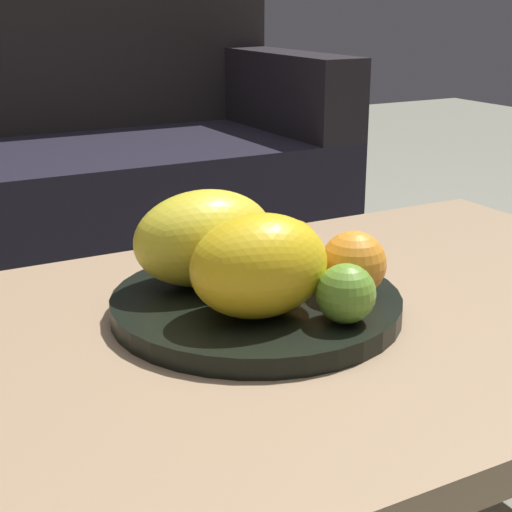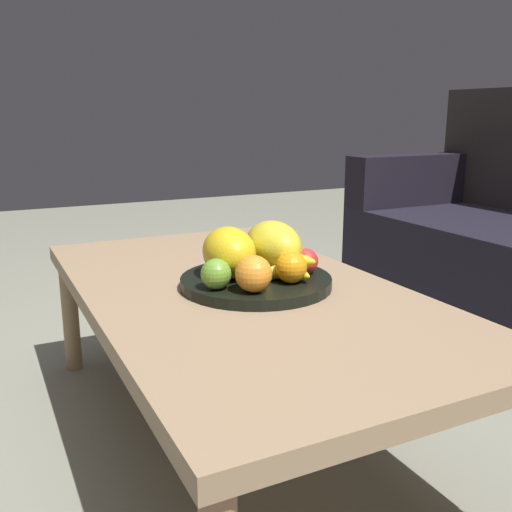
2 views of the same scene
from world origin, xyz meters
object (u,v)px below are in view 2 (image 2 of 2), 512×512
Objects in this scene: coffee_table at (239,302)px; apple_left at (216,274)px; banana_bunch at (285,265)px; fruit_bowl at (256,282)px; melon_smaller_beside at (273,246)px; orange_front at (291,267)px; melon_large_front at (229,252)px; apple_right at (306,261)px; orange_left at (254,274)px.

coffee_table is 0.15m from apple_left.
banana_bunch is (-0.01, 0.18, -0.00)m from apple_left.
fruit_bowl is 1.94× the size of melon_smaller_beside.
melon_smaller_beside is (-0.02, 0.10, 0.12)m from coffee_table.
melon_smaller_beside reaches higher than orange_front.
melon_large_front reaches higher than apple_left.
banana_bunch is (0.01, -0.06, -0.00)m from apple_right.
melon_smaller_beside is (-0.01, 0.12, 0.00)m from melon_large_front.
coffee_table is 0.14m from banana_bunch.
orange_left is 1.19× the size of apple_left.
apple_right is at bearing 72.20° from melon_large_front.
fruit_bowl is 0.13m from orange_left.
melon_large_front is 0.12m from melon_smaller_beside.
orange_front is 0.09m from apple_right.
melon_smaller_beside is at bearing 173.15° from banana_bunch.
orange_left is at bearing -67.04° from apple_right.
melon_large_front is 0.13m from orange_left.
melon_large_front is 0.15m from orange_front.
melon_large_front is at bearing -110.65° from coffee_table.
apple_left reaches higher than fruit_bowl.
apple_right is at bearing 76.08° from fruit_bowl.
melon_large_front is at bearing -115.31° from fruit_bowl.
apple_right is (-0.05, 0.07, -0.01)m from orange_front.
banana_bunch reaches higher than fruit_bowl.
melon_large_front is 1.05× the size of banana_bunch.
orange_left is at bearing -41.21° from melon_smaller_beside.
orange_left is 1.31× the size of apple_right.
coffee_table is 17.80× the size of orange_front.
orange_front reaches higher than banana_bunch.
melon_smaller_beside reaches higher than banana_bunch.
orange_left is 0.13m from banana_bunch.
melon_smaller_beside is 2.71× the size of apple_left.
apple_right is (-0.02, 0.24, -0.00)m from apple_left.
orange_left is at bearing -28.92° from fruit_bowl.
apple_left is (-0.06, -0.06, -0.01)m from orange_left.
apple_left reaches higher than banana_bunch.
orange_left is 0.52× the size of banana_bunch.
orange_left is 0.08m from apple_left.
orange_front reaches higher than fruit_bowl.
melon_large_front reaches higher than orange_front.
orange_front is 0.04m from banana_bunch.
melon_large_front reaches higher than banana_bunch.
banana_bunch is (0.04, 0.06, 0.04)m from fruit_bowl.
apple_right is (0.05, 0.15, 0.09)m from coffee_table.
coffee_table is 3.61× the size of fruit_bowl.
melon_smaller_beside is at bearing 114.47° from apple_left.
apple_left is (-0.03, -0.17, -0.00)m from orange_front.
coffee_table is at bearing -120.86° from banana_bunch.
melon_large_front is at bearing -107.80° from apple_right.
banana_bunch is (-0.04, 0.01, -0.01)m from orange_front.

